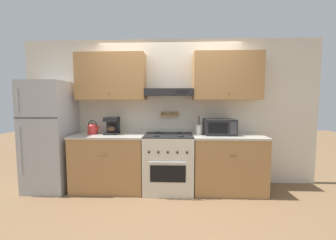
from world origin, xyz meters
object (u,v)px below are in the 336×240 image
refrigerator (51,136)px  tea_kettle (93,128)px  coffee_maker (112,125)px  microwave (219,127)px  utensil_crock (199,129)px  stove_range (169,162)px

refrigerator → tea_kettle: refrigerator is taller
coffee_maker → microwave: bearing=-0.3°
refrigerator → utensil_crock: bearing=1.5°
stove_range → microwave: 1.02m
microwave → stove_range: bearing=-174.7°
stove_range → microwave: size_ratio=1.98×
tea_kettle → coffee_maker: (0.33, 0.03, 0.05)m
stove_range → tea_kettle: bearing=177.3°
refrigerator → coffee_maker: refrigerator is taller
tea_kettle → utensil_crock: utensil_crock is taller
refrigerator → microwave: bearing=1.7°
coffee_maker → stove_range: bearing=-5.3°
coffee_maker → utensil_crock: (1.46, -0.03, -0.06)m
refrigerator → utensil_crock: 2.48m
refrigerator → coffee_maker: bearing=5.2°
refrigerator → microwave: refrigerator is taller
stove_range → tea_kettle: size_ratio=4.25×
coffee_maker → microwave: 1.80m
tea_kettle → microwave: size_ratio=0.47×
tea_kettle → microwave: microwave is taller
coffee_maker → utensil_crock: bearing=-1.1°
coffee_maker → tea_kettle: bearing=-174.9°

